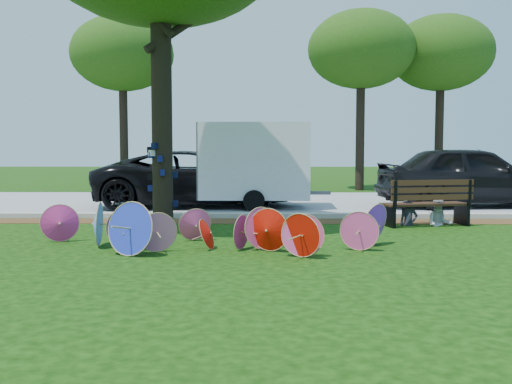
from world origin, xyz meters
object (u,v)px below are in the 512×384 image
at_px(dark_pickup, 470,176).
at_px(person_right, 440,198).
at_px(park_bench, 425,203).
at_px(black_van, 195,179).
at_px(parasol_pile, 213,228).
at_px(person_left, 409,198).
at_px(cargo_trailer, 255,161).

height_order(dark_pickup, person_right, dark_pickup).
xyz_separation_m(dark_pickup, park_bench, (-2.50, -4.15, -0.40)).
relative_size(black_van, person_right, 4.88).
bearing_deg(person_right, parasol_pile, -141.38).
xyz_separation_m(black_van, person_left, (5.36, -4.12, -0.22)).
height_order(park_bench, person_right, person_right).
xyz_separation_m(dark_pickup, person_right, (-2.15, -4.10, -0.30)).
bearing_deg(person_right, dark_pickup, 67.58).
distance_m(black_van, cargo_trailer, 1.94).
bearing_deg(cargo_trailer, dark_pickup, 4.74).
relative_size(dark_pickup, person_right, 4.39).
bearing_deg(cargo_trailer, park_bench, -42.70).
distance_m(black_van, person_left, 6.76).
xyz_separation_m(park_bench, person_right, (0.35, 0.05, 0.09)).
distance_m(cargo_trailer, person_left, 5.20).
relative_size(cargo_trailer, person_right, 2.53).
bearing_deg(black_van, cargo_trailer, -108.22).
relative_size(parasol_pile, dark_pickup, 1.22).
relative_size(dark_pickup, person_left, 4.37).
relative_size(black_van, park_bench, 3.01).
distance_m(dark_pickup, person_right, 4.64).
bearing_deg(black_van, person_right, -130.05).
distance_m(parasol_pile, person_right, 5.85).
height_order(black_van, dark_pickup, dark_pickup).
distance_m(park_bench, person_left, 0.37).
distance_m(cargo_trailer, person_right, 5.70).
relative_size(dark_pickup, park_bench, 2.71).
distance_m(parasol_pile, dark_pickup, 10.16).
xyz_separation_m(black_van, dark_pickup, (8.20, -0.02, 0.09)).
height_order(parasol_pile, black_van, black_van).
bearing_deg(parasol_pile, person_right, 33.37).
relative_size(parasol_pile, cargo_trailer, 2.11).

